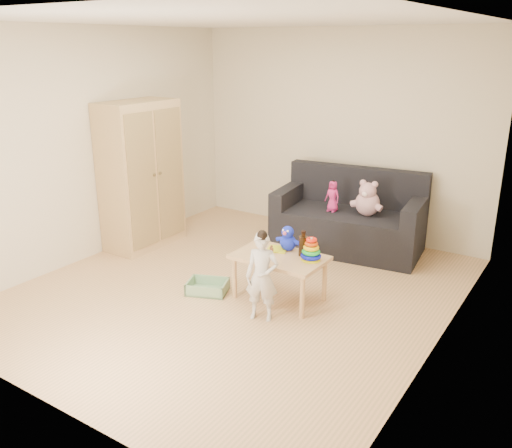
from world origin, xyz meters
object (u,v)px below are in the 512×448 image
Objects in this scene: sofa at (347,230)px; play_table at (279,278)px; wardrobe at (141,175)px; toddler at (262,278)px.

sofa is 1.98× the size of play_table.
play_table is at bearing -10.45° from wardrobe.
wardrobe reaches higher than play_table.
play_table is 1.08× the size of toddler.
sofa is at bearing 73.05° from toddler.
wardrobe reaches higher than sofa.
play_table is at bearing 80.50° from toddler.
sofa is at bearing 28.90° from wardrobe.
play_table is (0.00, -1.62, -0.01)m from sofa.
toddler is at bearing -94.76° from sofa.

